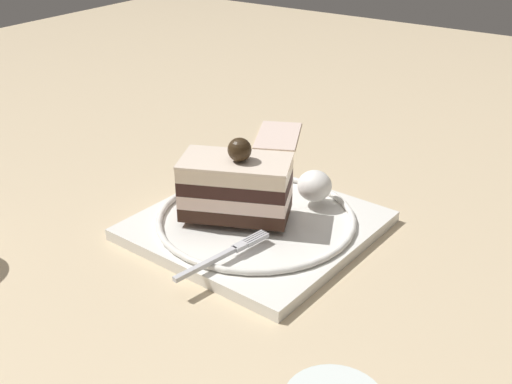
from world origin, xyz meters
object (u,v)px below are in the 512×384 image
dessert_plate (256,223)px  whipped_cream_dollop (315,186)px  fork (225,254)px  folded_napkin (278,135)px  cake_slice (236,186)px

dessert_plate → whipped_cream_dollop: size_ratio=6.25×
whipped_cream_dollop → dessert_plate: bearing=153.2°
dessert_plate → fork: bearing=-165.6°
dessert_plate → folded_napkin: 0.30m
cake_slice → whipped_cream_dollop: 0.10m
cake_slice → whipped_cream_dollop: cake_slice is taller
cake_slice → whipped_cream_dollop: (0.08, -0.06, -0.02)m
dessert_plate → fork: fork is taller
cake_slice → dessert_plate: bearing=-64.4°
dessert_plate → whipped_cream_dollop: whipped_cream_dollop is taller
fork → folded_napkin: fork is taller
fork → folded_napkin: 0.39m
fork → cake_slice: bearing=29.0°
fork → whipped_cream_dollop: bearing=-4.7°
dessert_plate → folded_napkin: (0.27, 0.14, -0.01)m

